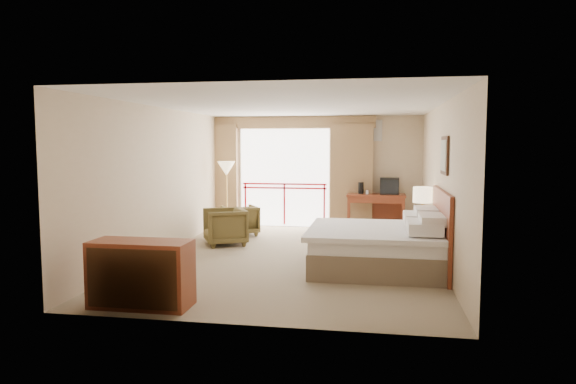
% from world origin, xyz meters
% --- Properties ---
extents(floor, '(7.00, 7.00, 0.00)m').
position_xyz_m(floor, '(0.00, 0.00, 0.00)').
color(floor, gray).
rests_on(floor, ground).
extents(ceiling, '(7.00, 7.00, 0.00)m').
position_xyz_m(ceiling, '(0.00, 0.00, 2.70)').
color(ceiling, white).
rests_on(ceiling, wall_back).
extents(wall_back, '(5.00, 0.00, 5.00)m').
position_xyz_m(wall_back, '(0.00, 3.50, 1.35)').
color(wall_back, beige).
rests_on(wall_back, ground).
extents(wall_front, '(5.00, 0.00, 5.00)m').
position_xyz_m(wall_front, '(0.00, -3.50, 1.35)').
color(wall_front, beige).
rests_on(wall_front, ground).
extents(wall_left, '(0.00, 7.00, 7.00)m').
position_xyz_m(wall_left, '(-2.50, 0.00, 1.35)').
color(wall_left, beige).
rests_on(wall_left, ground).
extents(wall_right, '(0.00, 7.00, 7.00)m').
position_xyz_m(wall_right, '(2.50, 0.00, 1.35)').
color(wall_right, beige).
rests_on(wall_right, ground).
extents(balcony_door, '(2.40, 0.00, 2.40)m').
position_xyz_m(balcony_door, '(-0.80, 3.48, 1.20)').
color(balcony_door, white).
rests_on(balcony_door, wall_back).
extents(balcony_railing, '(2.09, 0.03, 1.02)m').
position_xyz_m(balcony_railing, '(-0.80, 3.46, 0.81)').
color(balcony_railing, '#B50F1B').
rests_on(balcony_railing, wall_back).
extents(curtain_left, '(1.00, 0.26, 2.50)m').
position_xyz_m(curtain_left, '(-2.45, 3.35, 1.25)').
color(curtain_left, olive).
rests_on(curtain_left, wall_back).
extents(curtain_right, '(1.00, 0.26, 2.50)m').
position_xyz_m(curtain_right, '(0.85, 3.35, 1.25)').
color(curtain_right, olive).
rests_on(curtain_right, wall_back).
extents(valance, '(4.40, 0.22, 0.28)m').
position_xyz_m(valance, '(-0.80, 3.38, 2.55)').
color(valance, olive).
rests_on(valance, wall_back).
extents(hvac_vent, '(0.50, 0.04, 0.50)m').
position_xyz_m(hvac_vent, '(1.30, 3.47, 2.35)').
color(hvac_vent, silver).
rests_on(hvac_vent, wall_back).
extents(bed, '(2.13, 2.06, 0.97)m').
position_xyz_m(bed, '(1.50, -0.60, 0.38)').
color(bed, brown).
rests_on(bed, floor).
extents(headboard, '(0.06, 2.10, 1.30)m').
position_xyz_m(headboard, '(2.46, -0.60, 0.65)').
color(headboard, maroon).
rests_on(headboard, wall_right).
extents(framed_art, '(0.04, 0.72, 0.60)m').
position_xyz_m(framed_art, '(2.47, -0.60, 1.85)').
color(framed_art, '#311C0F').
rests_on(framed_art, wall_right).
extents(nightstand, '(0.45, 0.52, 0.59)m').
position_xyz_m(nightstand, '(2.29, 0.82, 0.29)').
color(nightstand, maroon).
rests_on(nightstand, floor).
extents(table_lamp, '(0.35, 0.35, 0.62)m').
position_xyz_m(table_lamp, '(2.29, 0.87, 1.07)').
color(table_lamp, tan).
rests_on(table_lamp, nightstand).
extents(phone, '(0.22, 0.18, 0.09)m').
position_xyz_m(phone, '(2.24, 0.67, 0.63)').
color(phone, black).
rests_on(phone, nightstand).
extents(desk, '(1.34, 0.65, 0.87)m').
position_xyz_m(desk, '(1.43, 3.15, 0.68)').
color(desk, maroon).
rests_on(desk, floor).
extents(tv, '(0.43, 0.34, 0.39)m').
position_xyz_m(tv, '(1.73, 3.09, 1.06)').
color(tv, black).
rests_on(tv, desk).
extents(coffee_maker, '(0.14, 0.14, 0.28)m').
position_xyz_m(coffee_maker, '(1.08, 3.10, 1.01)').
color(coffee_maker, black).
rests_on(coffee_maker, desk).
extents(cup, '(0.08, 0.08, 0.10)m').
position_xyz_m(cup, '(1.23, 3.05, 0.92)').
color(cup, white).
rests_on(cup, desk).
extents(wastebasket, '(0.28, 0.28, 0.31)m').
position_xyz_m(wastebasket, '(0.84, 2.47, 0.15)').
color(wastebasket, black).
rests_on(wastebasket, floor).
extents(armchair_far, '(0.99, 1.00, 0.67)m').
position_xyz_m(armchair_far, '(-1.56, 2.08, 0.00)').
color(armchair_far, '#4C4021').
rests_on(armchair_far, floor).
extents(armchair_near, '(1.08, 1.07, 0.74)m').
position_xyz_m(armchair_near, '(-1.57, 0.94, 0.00)').
color(armchair_near, '#4C4021').
rests_on(armchair_near, floor).
extents(side_table, '(0.52, 0.52, 0.56)m').
position_xyz_m(side_table, '(-1.79, 1.48, 0.39)').
color(side_table, '#311C0F').
rests_on(side_table, floor).
extents(book, '(0.21, 0.27, 0.02)m').
position_xyz_m(book, '(-1.79, 1.48, 0.57)').
color(book, white).
rests_on(book, side_table).
extents(floor_lamp, '(0.41, 0.41, 1.62)m').
position_xyz_m(floor_lamp, '(-2.06, 2.73, 1.40)').
color(floor_lamp, tan).
rests_on(floor_lamp, floor).
extents(dresser, '(1.25, 0.53, 0.83)m').
position_xyz_m(dresser, '(-1.45, -3.07, 0.42)').
color(dresser, maroon).
rests_on(dresser, floor).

